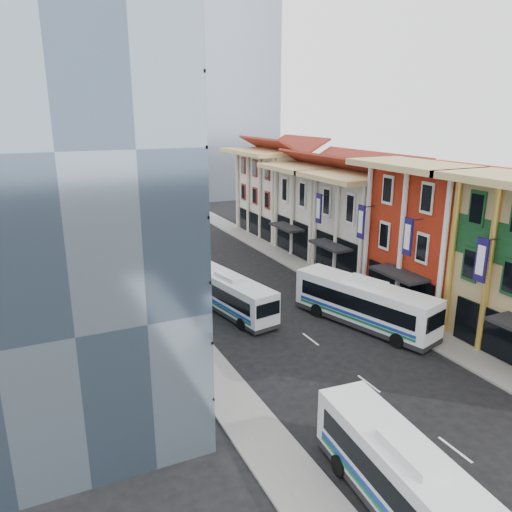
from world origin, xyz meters
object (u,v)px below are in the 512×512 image
bus_left_near (409,484)px  bus_right (364,302)px  office_tower (38,136)px  bus_left_far (230,293)px

bus_left_near → bus_right: (10.45, 16.85, 0.15)m
office_tower → bus_left_far: 19.28m
office_tower → bus_left_near: (11.64, -20.44, -13.19)m
office_tower → bus_left_far: office_tower is taller
bus_left_near → bus_left_far: size_ratio=1.05×
bus_left_far → office_tower: bearing=-176.1°
bus_right → bus_left_far: bearing=123.7°
office_tower → bus_right: bearing=-9.2°
office_tower → bus_left_far: size_ratio=2.80×
office_tower → bus_right: 25.90m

